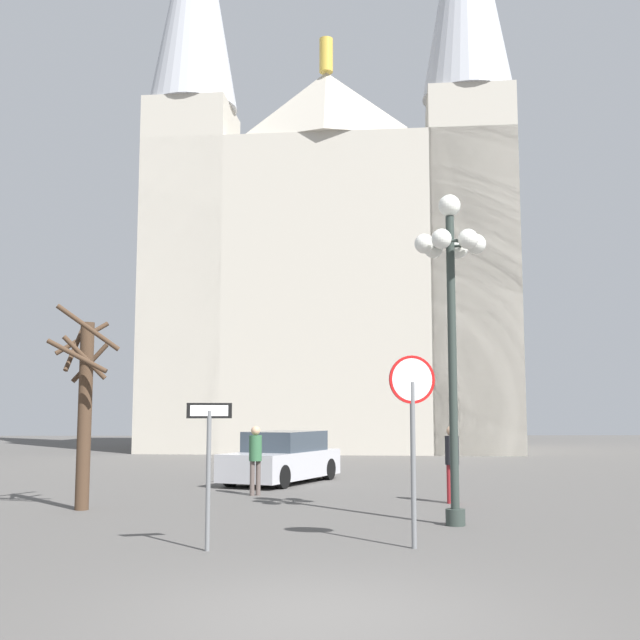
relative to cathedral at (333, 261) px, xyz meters
The scene contains 9 objects.
ground_plane 36.08m from the cathedral, 93.10° to the right, with size 120.00×120.00×0.00m, color #514F4C.
cathedral is the anchor object (origin of this frame).
stop_sign 31.69m from the cathedral, 90.51° to the right, with size 0.75×0.20×2.96m.
one_way_arrow_sign 32.15m from the cathedral, 96.35° to the right, with size 0.68×0.20×2.21m.
street_lamp 28.82m from the cathedral, 88.27° to the right, with size 1.37×1.24×6.22m.
bare_tree 27.71m from the cathedral, 104.49° to the right, with size 1.62×1.64×4.32m.
parked_car_near_silver 21.78m from the cathedral, 97.20° to the right, with size 3.63×4.90×1.49m.
pedestrian_walking 26.44m from the cathedral, 86.53° to the right, with size 0.32×0.32×1.76m.
pedestrian_standing 24.87m from the cathedral, 97.68° to the right, with size 0.32×0.32×1.71m.
Camera 1 is at (-0.25, -8.40, 2.09)m, focal length 44.37 mm.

